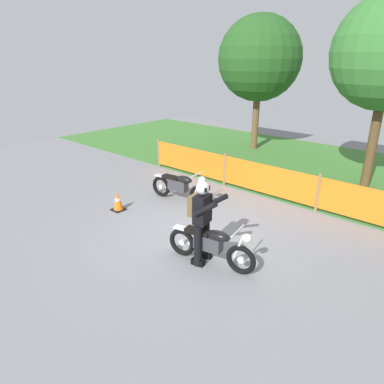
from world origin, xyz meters
TOP-DOWN VIEW (x-y plane):
  - ground at (0.00, 0.00)m, footprint 24.00×24.00m
  - grass_verge at (0.00, 6.55)m, footprint 24.00×7.59m
  - barrier_fence at (0.00, 2.75)m, footprint 9.12×0.08m
  - tree_leftmost at (-3.41, 7.47)m, footprint 3.41×3.41m
  - motorcycle_lead at (-1.65, 0.87)m, footprint 1.93×0.57m
  - motorcycle_trailing at (1.01, -1.03)m, footprint 1.87×0.62m
  - rider_trailing at (0.81, -1.07)m, footprint 0.74×0.62m
  - traffic_cone at (-2.45, -0.67)m, footprint 0.32×0.32m

SIDE VIEW (x-z plane):
  - ground at x=0.00m, z-range -0.02..0.00m
  - grass_verge at x=0.00m, z-range 0.00..0.01m
  - traffic_cone at x=-2.45m, z-range -0.01..0.52m
  - motorcycle_trailing at x=1.01m, z-range -0.01..0.88m
  - motorcycle_lead at x=-1.65m, z-range -0.01..0.90m
  - barrier_fence at x=0.00m, z-range 0.02..1.07m
  - rider_trailing at x=0.81m, z-range 0.11..1.80m
  - tree_leftmost at x=-3.41m, z-range 1.01..6.47m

